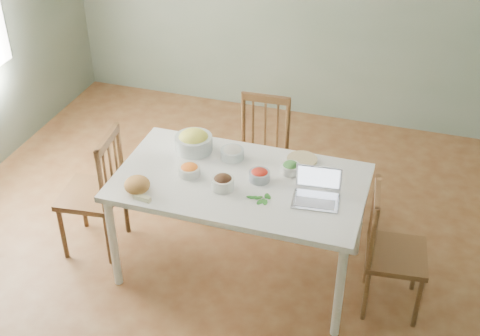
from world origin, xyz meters
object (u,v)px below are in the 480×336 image
(laptop, at_px, (317,189))
(chair_left, at_px, (90,192))
(bowl_squash, at_px, (194,141))
(bread_boule, at_px, (137,185))
(dining_table, at_px, (240,226))
(chair_right, at_px, (397,252))
(chair_far, at_px, (259,159))

(laptop, bearing_deg, chair_left, 174.04)
(chair_left, bearing_deg, laptop, 83.12)
(chair_left, bearing_deg, bowl_squash, 109.19)
(chair_left, distance_m, bread_boule, 0.71)
(dining_table, height_order, bread_boule, bread_boule)
(chair_right, distance_m, laptop, 0.72)
(bread_boule, xyz_separation_m, laptop, (1.18, 0.25, 0.05))
(bowl_squash, bearing_deg, chair_right, -10.94)
(chair_far, height_order, laptop, laptop)
(chair_left, height_order, chair_right, chair_left)
(chair_left, relative_size, bread_boule, 5.82)
(dining_table, bearing_deg, chair_far, 95.81)
(bowl_squash, xyz_separation_m, laptop, (1.00, -0.36, 0.03))
(chair_far, distance_m, chair_right, 1.45)
(dining_table, xyz_separation_m, laptop, (0.56, -0.09, 0.52))
(chair_left, distance_m, laptop, 1.77)
(chair_right, bearing_deg, laptop, 89.27)
(chair_far, distance_m, chair_left, 1.39)
(chair_far, relative_size, bread_boule, 5.64)
(dining_table, distance_m, bread_boule, 0.85)
(chair_left, distance_m, bowl_squash, 0.89)
(chair_far, height_order, bowl_squash, chair_far)
(dining_table, distance_m, bowl_squash, 0.71)
(bread_boule, height_order, bowl_squash, bowl_squash)
(bread_boule, bearing_deg, dining_table, 29.01)
(chair_right, bearing_deg, chair_left, 84.87)
(dining_table, relative_size, chair_right, 1.81)
(chair_left, bearing_deg, dining_table, 87.40)
(bowl_squash, bearing_deg, laptop, -19.73)
(bread_boule, bearing_deg, laptop, 12.13)
(dining_table, distance_m, chair_left, 1.18)
(chair_far, relative_size, chair_right, 1.03)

